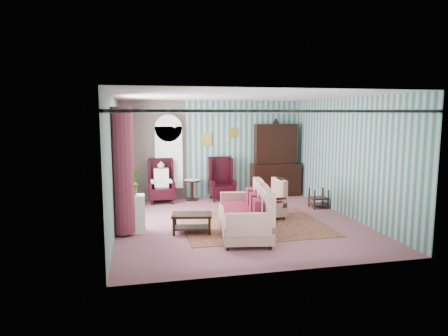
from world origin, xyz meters
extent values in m
plane|color=#7F4951|center=(0.00, 0.00, 0.00)|extent=(6.00, 6.00, 0.00)
cube|color=#3B6B69|center=(0.00, 3.00, 1.45)|extent=(5.50, 0.02, 2.90)
cube|color=#3B6B69|center=(0.00, -3.00, 1.45)|extent=(5.50, 0.02, 2.90)
cube|color=#3B6B69|center=(-2.75, 0.00, 1.45)|extent=(0.02, 6.00, 2.90)
cube|color=#3B6B69|center=(2.75, 0.00, 1.45)|extent=(0.02, 6.00, 2.90)
cube|color=white|center=(0.00, 0.00, 2.90)|extent=(5.50, 6.00, 0.02)
cube|color=#8D4754|center=(-1.80, 2.99, 1.45)|extent=(1.90, 0.01, 2.90)
cube|color=white|center=(0.00, 0.00, 2.55)|extent=(5.50, 6.00, 0.05)
cube|color=white|center=(-2.72, 0.60, 1.55)|extent=(0.04, 1.50, 1.90)
cylinder|color=brown|center=(-2.55, -0.45, 1.35)|extent=(0.44, 0.44, 2.60)
cylinder|color=brown|center=(-2.55, 1.65, 1.35)|extent=(0.44, 0.44, 2.60)
cube|color=gold|center=(-0.20, 2.97, 1.75)|extent=(0.30, 0.03, 0.38)
cube|color=silver|center=(-1.35, 2.84, 1.12)|extent=(0.80, 0.28, 2.24)
cube|color=black|center=(1.90, 2.72, 1.18)|extent=(1.50, 0.56, 2.36)
cube|color=black|center=(-1.60, 2.45, 0.62)|extent=(0.76, 0.80, 1.25)
cube|color=black|center=(0.15, 2.45, 0.62)|extent=(0.76, 0.80, 1.25)
cylinder|color=black|center=(-0.70, 2.60, 0.30)|extent=(0.50, 0.50, 0.60)
cube|color=black|center=(2.47, 0.90, 0.27)|extent=(0.45, 0.38, 0.54)
cube|color=silver|center=(-2.40, -0.30, 0.40)|extent=(0.55, 0.35, 0.80)
cube|color=#49181D|center=(0.30, -0.30, 0.01)|extent=(3.20, 2.60, 0.01)
cube|color=beige|center=(-0.12, -0.98, 0.46)|extent=(1.34, 2.26, 0.93)
cube|color=#BBAD91|center=(0.80, 0.20, 0.45)|extent=(0.94, 0.85, 0.90)
cube|color=black|center=(-1.16, -0.61, 0.21)|extent=(0.92, 0.64, 0.41)
imported|color=#254B17|center=(-2.47, -0.36, 1.03)|extent=(0.52, 0.49, 0.47)
imported|color=#285119|center=(-2.34, -0.23, 1.06)|extent=(0.30, 0.24, 0.52)
imported|color=#1C581B|center=(-2.41, -0.29, 0.98)|extent=(0.23, 0.23, 0.35)
camera|label=1|loc=(-2.27, -8.77, 2.51)|focal=32.00mm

